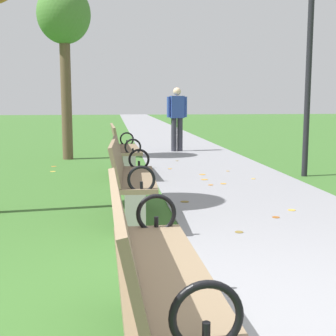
# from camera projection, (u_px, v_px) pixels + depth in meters

# --- Properties ---
(paved_walkway) EXTENTS (2.37, 44.00, 0.02)m
(paved_walkway) POSITION_uv_depth(u_px,v_px,m) (156.00, 130.00, 20.47)
(paved_walkway) COLOR gray
(paved_walkway) RESTS_ON ground
(park_bench_1) EXTENTS (0.51, 1.61, 0.90)m
(park_bench_1) POSITION_uv_depth(u_px,v_px,m) (151.00, 270.00, 2.40)
(park_bench_1) COLOR #7A664C
(park_bench_1) RESTS_ON ground
(park_bench_2) EXTENTS (0.54, 1.62, 0.90)m
(park_bench_2) POSITION_uv_depth(u_px,v_px,m) (130.00, 178.00, 5.24)
(park_bench_2) COLOR #7A664C
(park_bench_2) RESTS_ON ground
(park_bench_3) EXTENTS (0.52, 1.61, 0.90)m
(park_bench_3) POSITION_uv_depth(u_px,v_px,m) (123.00, 149.00, 8.28)
(park_bench_3) COLOR #7A664C
(park_bench_3) RESTS_ON ground
(tree_2) EXTENTS (1.16, 1.16, 3.82)m
(tree_2) POSITION_uv_depth(u_px,v_px,m) (64.00, 21.00, 10.32)
(tree_2) COLOR brown
(tree_2) RESTS_ON ground
(pedestrian_walking) EXTENTS (0.53, 0.26, 1.62)m
(pedestrian_walking) POSITION_uv_depth(u_px,v_px,m) (177.00, 116.00, 12.10)
(pedestrian_walking) COLOR #2D2D38
(pedestrian_walking) RESTS_ON paved_walkway
(lamp_post) EXTENTS (0.28, 0.28, 3.48)m
(lamp_post) POSITION_uv_depth(u_px,v_px,m) (310.00, 42.00, 8.03)
(lamp_post) COLOR black
(lamp_post) RESTS_ON ground
(scattered_leaves) EXTENTS (4.21, 9.27, 0.02)m
(scattered_leaves) POSITION_uv_depth(u_px,v_px,m) (179.00, 201.00, 6.22)
(scattered_leaves) COLOR #BC842D
(scattered_leaves) RESTS_ON ground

